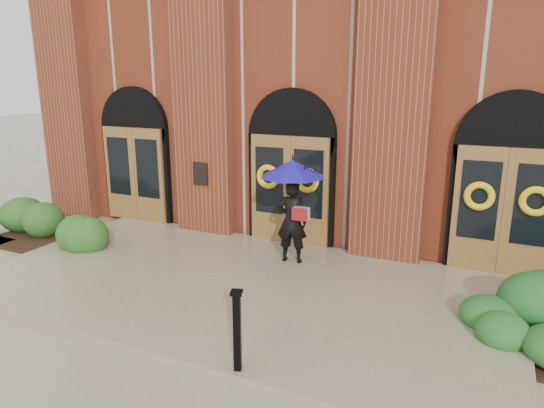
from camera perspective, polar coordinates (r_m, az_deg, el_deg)
The scene contains 7 objects.
ground at distance 9.28m, azimuth -4.72°, elevation -10.27°, with size 90.00×90.00×0.00m, color tan.
landing at distance 9.37m, azimuth -4.27°, elevation -9.52°, with size 10.00×5.30×0.15m, color gray.
church_building at distance 16.63m, azimuth 10.55°, elevation 12.96°, with size 16.20×12.53×7.00m.
man_with_umbrella at distance 9.87m, azimuth 2.40°, elevation 1.49°, with size 1.53×1.53×2.16m.
metal_post at distance 6.49m, azimuth -4.12°, elevation -14.47°, with size 0.19×0.19×1.13m.
hedge_wall_left at distance 12.77m, azimuth -24.64°, elevation -2.59°, with size 3.27×1.31×0.84m, color #27541C.
hedge_front_right at distance 8.18m, azimuth 29.12°, elevation -13.73°, with size 1.49×1.27×0.53m, color #1F571F.
Camera 1 is at (4.23, -7.29, 3.88)m, focal length 32.00 mm.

